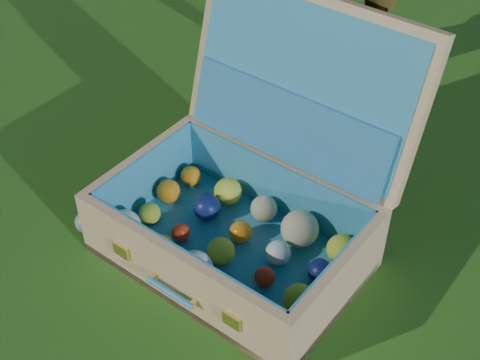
# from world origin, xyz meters

# --- Properties ---
(ground) EXTENTS (60.00, 60.00, 0.00)m
(ground) POSITION_xyz_m (0.00, 0.00, 0.00)
(ground) COLOR #215114
(ground) RESTS_ON ground
(stray_ball) EXTENTS (0.06, 0.06, 0.06)m
(stray_ball) POSITION_xyz_m (-0.43, -0.16, 0.03)
(stray_ball) COLOR #4674B7
(stray_ball) RESTS_ON ground
(suitcase) EXTENTS (0.87, 0.84, 0.64)m
(suitcase) POSITION_xyz_m (0.04, -0.06, 0.18)
(suitcase) COLOR #DBAE75
(suitcase) RESTS_ON ground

